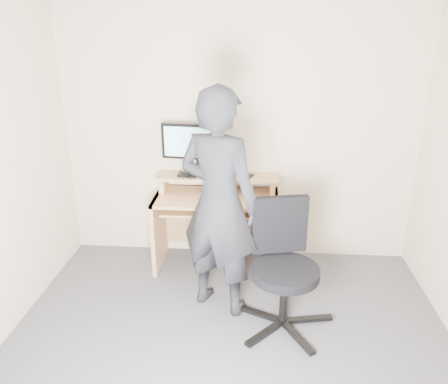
# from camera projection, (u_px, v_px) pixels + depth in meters

# --- Properties ---
(ground) EXTENTS (3.50, 3.50, 0.00)m
(ground) POSITION_uv_depth(u_px,v_px,m) (227.00, 368.00, 3.13)
(ground) COLOR #58585D
(ground) RESTS_ON ground
(back_wall) EXTENTS (3.50, 0.02, 2.50)m
(back_wall) POSITION_uv_depth(u_px,v_px,m) (239.00, 139.00, 4.31)
(back_wall) COLOR #BDAC96
(back_wall) RESTS_ON ground
(desk) EXTENTS (1.20, 0.60, 0.91)m
(desk) POSITION_uv_depth(u_px,v_px,m) (217.00, 212.00, 4.37)
(desk) COLOR tan
(desk) RESTS_ON ground
(monitor) EXTENTS (0.54, 0.15, 0.51)m
(monitor) POSITION_uv_depth(u_px,v_px,m) (189.00, 145.00, 4.20)
(monitor) COLOR black
(monitor) RESTS_ON desk
(external_drive) EXTENTS (0.08, 0.14, 0.20)m
(external_drive) POSITION_uv_depth(u_px,v_px,m) (201.00, 164.00, 4.32)
(external_drive) COLOR black
(external_drive) RESTS_ON desk
(travel_mug) EXTENTS (0.09, 0.09, 0.18)m
(travel_mug) POSITION_uv_depth(u_px,v_px,m) (218.00, 166.00, 4.29)
(travel_mug) COLOR silver
(travel_mug) RESTS_ON desk
(smartphone) EXTENTS (0.11, 0.15, 0.01)m
(smartphone) POSITION_uv_depth(u_px,v_px,m) (249.00, 176.00, 4.27)
(smartphone) COLOR black
(smartphone) RESTS_ON desk
(charger) EXTENTS (0.05, 0.04, 0.03)m
(charger) POSITION_uv_depth(u_px,v_px,m) (183.00, 176.00, 4.25)
(charger) COLOR black
(charger) RESTS_ON desk
(headphones) EXTENTS (0.20, 0.20, 0.06)m
(headphones) POSITION_uv_depth(u_px,v_px,m) (199.00, 172.00, 4.38)
(headphones) COLOR silver
(headphones) RESTS_ON desk
(keyboard) EXTENTS (0.49, 0.32, 0.03)m
(keyboard) POSITION_uv_depth(u_px,v_px,m) (211.00, 208.00, 4.17)
(keyboard) COLOR black
(keyboard) RESTS_ON desk
(mouse) EXTENTS (0.11, 0.08, 0.04)m
(mouse) POSITION_uv_depth(u_px,v_px,m) (257.00, 199.00, 4.09)
(mouse) COLOR black
(mouse) RESTS_ON desk
(office_chair) EXTENTS (0.80, 0.79, 1.02)m
(office_chair) POSITION_uv_depth(u_px,v_px,m) (283.00, 261.00, 3.45)
(office_chair) COLOR black
(office_chair) RESTS_ON ground
(person) EXTENTS (0.82, 0.70, 1.91)m
(person) POSITION_uv_depth(u_px,v_px,m) (219.00, 204.00, 3.51)
(person) COLOR black
(person) RESTS_ON ground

